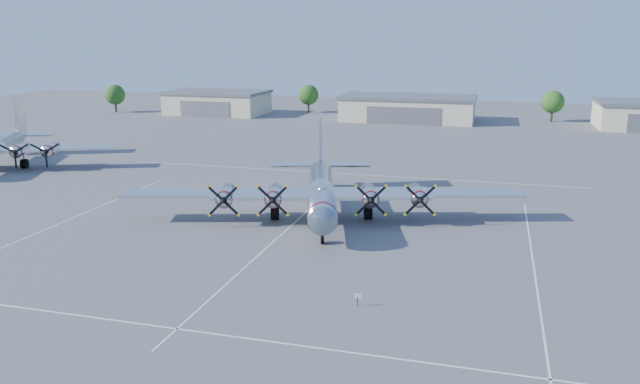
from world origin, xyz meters
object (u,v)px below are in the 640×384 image
(hangar_center, at_px, (408,108))
(tree_east, at_px, (553,102))
(main_bomber_b29, at_px, (321,214))
(hangar_west, at_px, (218,102))
(info_placard, at_px, (358,297))
(tree_west, at_px, (308,95))
(tree_far_west, at_px, (115,95))

(hangar_center, bearing_deg, tree_east, 11.38)
(main_bomber_b29, bearing_deg, hangar_west, 105.33)
(hangar_west, height_order, hangar_center, same)
(hangar_west, relative_size, info_placard, 24.45)
(hangar_center, bearing_deg, main_bomber_b29, -88.69)
(tree_east, bearing_deg, main_bomber_b29, -108.86)
(tree_west, relative_size, tree_east, 1.00)
(hangar_west, relative_size, hangar_center, 0.79)
(hangar_west, xyz_separation_m, tree_east, (75.00, 6.04, 1.51))
(hangar_center, xyz_separation_m, main_bomber_b29, (1.76, -76.65, -2.71))
(tree_west, xyz_separation_m, tree_east, (55.00, -2.00, 0.00))
(tree_far_west, bearing_deg, tree_east, 5.71)
(tree_west, bearing_deg, hangar_center, -17.82)
(tree_far_west, bearing_deg, hangar_center, 3.24)
(tree_west, height_order, info_placard, tree_west)
(info_placard, bearing_deg, tree_west, 97.46)
(hangar_center, xyz_separation_m, info_placard, (10.13, -97.63, -2.06))
(tree_east, bearing_deg, tree_far_west, -174.29)
(hangar_center, height_order, main_bomber_b29, hangar_center)
(tree_far_west, bearing_deg, info_placard, -49.45)
(tree_far_west, relative_size, info_placard, 7.18)
(tree_far_west, height_order, tree_east, same)
(info_placard, bearing_deg, tree_east, 68.22)
(hangar_center, relative_size, tree_west, 4.31)
(hangar_center, bearing_deg, info_placard, -84.08)
(hangar_center, height_order, info_placard, hangar_center)
(tree_far_west, relative_size, main_bomber_b29, 0.17)
(tree_west, distance_m, info_placard, 111.41)
(tree_west, xyz_separation_m, info_placard, (35.13, -105.66, -3.57))
(tree_west, bearing_deg, tree_far_west, -165.07)
(main_bomber_b29, relative_size, info_placard, 42.75)
(hangar_west, relative_size, tree_west, 3.40)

